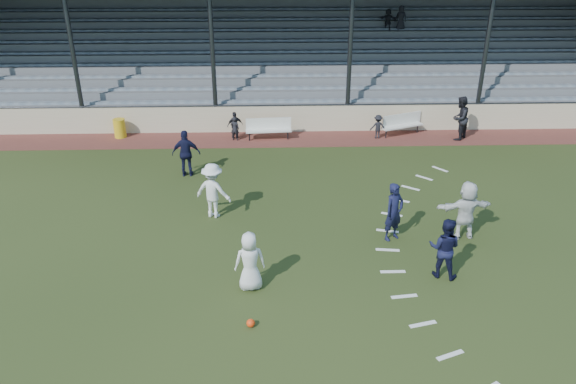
# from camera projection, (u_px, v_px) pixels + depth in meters

# --- Properties ---
(ground) EXTENTS (90.00, 90.00, 0.00)m
(ground) POSITION_uv_depth(u_px,v_px,m) (291.00, 274.00, 15.55)
(ground) COLOR #273314
(ground) RESTS_ON ground
(cinder_track) EXTENTS (34.00, 2.00, 0.02)m
(cinder_track) POSITION_uv_depth(u_px,v_px,m) (282.00, 139.00, 24.97)
(cinder_track) COLOR #592923
(cinder_track) RESTS_ON ground
(retaining_wall) EXTENTS (34.00, 0.18, 1.20)m
(retaining_wall) POSITION_uv_depth(u_px,v_px,m) (282.00, 119.00, 25.66)
(retaining_wall) COLOR beige
(retaining_wall) RESTS_ON ground
(bench_left) EXTENTS (2.02, 0.59, 0.95)m
(bench_left) POSITION_uv_depth(u_px,v_px,m) (269.00, 127.00, 24.72)
(bench_left) COLOR silver
(bench_left) RESTS_ON cinder_track
(bench_right) EXTENTS (2.00, 1.20, 0.95)m
(bench_right) POSITION_uv_depth(u_px,v_px,m) (402.00, 122.00, 25.26)
(bench_right) COLOR silver
(bench_right) RESTS_ON cinder_track
(trash_bin) EXTENTS (0.52, 0.52, 0.83)m
(trash_bin) POSITION_uv_depth(u_px,v_px,m) (120.00, 128.00, 25.00)
(trash_bin) COLOR gold
(trash_bin) RESTS_ON cinder_track
(football) EXTENTS (0.21, 0.21, 0.21)m
(football) POSITION_uv_depth(u_px,v_px,m) (251.00, 323.00, 13.49)
(football) COLOR #EF3A0E
(football) RESTS_ON ground
(player_white_lead) EXTENTS (0.88, 0.65, 1.66)m
(player_white_lead) POSITION_uv_depth(u_px,v_px,m) (250.00, 261.00, 14.60)
(player_white_lead) COLOR silver
(player_white_lead) RESTS_ON ground
(player_navy_lead) EXTENTS (0.80, 0.74, 1.84)m
(player_navy_lead) POSITION_uv_depth(u_px,v_px,m) (394.00, 212.00, 16.86)
(player_navy_lead) COLOR black
(player_navy_lead) RESTS_ON ground
(player_navy_mid) EXTENTS (1.04, 0.94, 1.75)m
(player_navy_mid) POSITION_uv_depth(u_px,v_px,m) (444.00, 248.00, 15.11)
(player_navy_mid) COLOR black
(player_navy_mid) RESTS_ON ground
(player_white_wing) EXTENTS (1.37, 1.09, 1.86)m
(player_white_wing) POSITION_uv_depth(u_px,v_px,m) (213.00, 191.00, 18.15)
(player_white_wing) COLOR silver
(player_white_wing) RESTS_ON ground
(player_navy_wing) EXTENTS (1.07, 0.46, 1.81)m
(player_navy_wing) POSITION_uv_depth(u_px,v_px,m) (186.00, 153.00, 21.09)
(player_navy_wing) COLOR black
(player_navy_wing) RESTS_ON ground
(player_white_back) EXTENTS (1.79, 0.76, 1.87)m
(player_white_back) POSITION_uv_depth(u_px,v_px,m) (466.00, 210.00, 16.93)
(player_white_back) COLOR silver
(player_white_back) RESTS_ON ground
(official) EXTENTS (1.18, 1.19, 1.94)m
(official) POSITION_uv_depth(u_px,v_px,m) (460.00, 118.00, 24.54)
(official) COLOR black
(official) RESTS_ON cinder_track
(sub_left_near) EXTENTS (0.45, 0.36, 1.07)m
(sub_left_near) POSITION_uv_depth(u_px,v_px,m) (235.00, 128.00, 24.63)
(sub_left_near) COLOR black
(sub_left_near) RESTS_ON cinder_track
(sub_left_far) EXTENTS (0.77, 0.51, 1.21)m
(sub_left_far) POSITION_uv_depth(u_px,v_px,m) (235.00, 125.00, 24.80)
(sub_left_far) COLOR black
(sub_left_far) RESTS_ON cinder_track
(sub_right) EXTENTS (0.71, 0.42, 1.07)m
(sub_right) POSITION_uv_depth(u_px,v_px,m) (378.00, 127.00, 24.84)
(sub_right) COLOR black
(sub_right) RESTS_ON cinder_track
(grandstand) EXTENTS (34.60, 9.00, 6.61)m
(grandstand) POSITION_uv_depth(u_px,v_px,m) (280.00, 60.00, 29.18)
(grandstand) COLOR slate
(grandstand) RESTS_ON ground
(penalty_arc) EXTENTS (3.89, 14.63, 0.01)m
(penalty_arc) POSITION_uv_depth(u_px,v_px,m) (438.00, 271.00, 15.66)
(penalty_arc) COLOR silver
(penalty_arc) RESTS_ON ground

